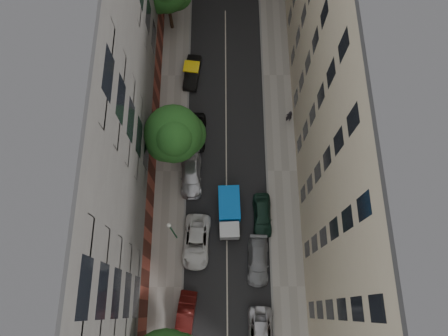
{
  "coord_description": "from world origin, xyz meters",
  "views": [
    {
      "loc": [
        -0.29,
        -13.12,
        37.33
      ],
      "look_at": [
        -0.24,
        -1.8,
        6.0
      ],
      "focal_mm": 32.0,
      "sensor_mm": 36.0,
      "label": 1
    }
  ],
  "objects_px": {
    "car_left_2": "(196,242)",
    "tree_mid": "(175,136)",
    "car_left_3": "(191,175)",
    "car_right_2": "(262,215)",
    "car_left_1": "(186,315)",
    "lamp_post": "(172,230)",
    "pedestrian": "(289,116)",
    "car_right_0": "(260,335)",
    "car_left_4": "(197,132)",
    "car_left_5": "(192,73)",
    "car_right_1": "(258,261)",
    "tarp_truck": "(229,212)"
  },
  "relations": [
    {
      "from": "car_left_2",
      "to": "tree_mid",
      "type": "xyz_separation_m",
      "value": [
        -1.7,
        8.33,
        5.07
      ]
    },
    {
      "from": "car_left_3",
      "to": "car_right_2",
      "type": "height_order",
      "value": "car_right_2"
    },
    {
      "from": "car_left_1",
      "to": "car_right_2",
      "type": "distance_m",
      "value": 11.21
    },
    {
      "from": "lamp_post",
      "to": "pedestrian",
      "type": "xyz_separation_m",
      "value": [
        11.08,
        12.13,
        -2.67
      ]
    },
    {
      "from": "tree_mid",
      "to": "car_right_0",
      "type": "bearing_deg",
      "value": -65.8
    },
    {
      "from": "car_left_4",
      "to": "car_right_0",
      "type": "height_order",
      "value": "car_left_4"
    },
    {
      "from": "car_left_3",
      "to": "car_left_5",
      "type": "xyz_separation_m",
      "value": [
        -0.17,
        11.55,
        -0.02
      ]
    },
    {
      "from": "car_right_1",
      "to": "car_right_2",
      "type": "relative_size",
      "value": 1.08
    },
    {
      "from": "tarp_truck",
      "to": "car_right_2",
      "type": "xyz_separation_m",
      "value": [
        3.11,
        -0.18,
        -0.5
      ]
    },
    {
      "from": "car_left_1",
      "to": "car_right_2",
      "type": "height_order",
      "value": "car_right_2"
    },
    {
      "from": "tarp_truck",
      "to": "lamp_post",
      "type": "distance_m",
      "value": 5.92
    },
    {
      "from": "car_left_5",
      "to": "car_left_3",
      "type": "bearing_deg",
      "value": -82.4
    },
    {
      "from": "car_left_5",
      "to": "pedestrian",
      "type": "bearing_deg",
      "value": -21.79
    },
    {
      "from": "car_left_3",
      "to": "car_right_1",
      "type": "xyz_separation_m",
      "value": [
        6.23,
        -8.25,
        -0.05
      ]
    },
    {
      "from": "car_right_2",
      "to": "pedestrian",
      "type": "distance_m",
      "value": 10.62
    },
    {
      "from": "tarp_truck",
      "to": "tree_mid",
      "type": "bearing_deg",
      "value": 128.15
    },
    {
      "from": "car_right_1",
      "to": "car_left_3",
      "type": "bearing_deg",
      "value": 129.46
    },
    {
      "from": "car_left_2",
      "to": "tarp_truck",
      "type": "bearing_deg",
      "value": 44.68
    },
    {
      "from": "car_right_0",
      "to": "lamp_post",
      "type": "height_order",
      "value": "lamp_post"
    },
    {
      "from": "car_left_1",
      "to": "tarp_truck",
      "type": "bearing_deg",
      "value": 74.76
    },
    {
      "from": "tree_mid",
      "to": "car_left_2",
      "type": "bearing_deg",
      "value": -78.43
    },
    {
      "from": "car_left_3",
      "to": "lamp_post",
      "type": "relative_size",
      "value": 0.86
    },
    {
      "from": "car_left_2",
      "to": "car_left_3",
      "type": "bearing_deg",
      "value": 99.1
    },
    {
      "from": "car_left_5",
      "to": "car_right_0",
      "type": "distance_m",
      "value": 26.78
    },
    {
      "from": "car_right_2",
      "to": "car_left_3",
      "type": "bearing_deg",
      "value": 148.89
    },
    {
      "from": "car_left_1",
      "to": "car_left_4",
      "type": "xyz_separation_m",
      "value": [
        0.66,
        17.38,
        0.03
      ]
    },
    {
      "from": "car_left_2",
      "to": "car_right_2",
      "type": "height_order",
      "value": "car_right_2"
    },
    {
      "from": "car_left_5",
      "to": "car_right_0",
      "type": "relative_size",
      "value": 0.9
    },
    {
      "from": "car_left_5",
      "to": "car_right_2",
      "type": "height_order",
      "value": "car_right_2"
    },
    {
      "from": "car_left_1",
      "to": "pedestrian",
      "type": "bearing_deg",
      "value": 70.07
    },
    {
      "from": "car_right_2",
      "to": "tree_mid",
      "type": "xyz_separation_m",
      "value": [
        -7.84,
        5.86,
        5.06
      ]
    },
    {
      "from": "car_right_2",
      "to": "car_left_2",
      "type": "bearing_deg",
      "value": -158.31
    },
    {
      "from": "car_right_1",
      "to": "pedestrian",
      "type": "height_order",
      "value": "pedestrian"
    },
    {
      "from": "car_right_0",
      "to": "tree_mid",
      "type": "relative_size",
      "value": 0.55
    },
    {
      "from": "car_right_2",
      "to": "car_right_0",
      "type": "bearing_deg",
      "value": -93.17
    },
    {
      "from": "pedestrian",
      "to": "tarp_truck",
      "type": "bearing_deg",
      "value": 53.66
    },
    {
      "from": "car_right_0",
      "to": "car_left_5",
      "type": "bearing_deg",
      "value": 105.14
    },
    {
      "from": "car_left_2",
      "to": "car_right_1",
      "type": "xyz_separation_m",
      "value": [
        5.6,
        -1.73,
        -0.05
      ]
    },
    {
      "from": "car_left_2",
      "to": "pedestrian",
      "type": "relative_size",
      "value": 2.82
    },
    {
      "from": "car_left_2",
      "to": "car_right_1",
      "type": "bearing_deg",
      "value": -13.59
    },
    {
      "from": "car_left_5",
      "to": "pedestrian",
      "type": "xyz_separation_m",
      "value": [
        10.0,
        -5.44,
        0.37
      ]
    },
    {
      "from": "car_left_3",
      "to": "car_left_5",
      "type": "bearing_deg",
      "value": 89.86
    },
    {
      "from": "car_left_1",
      "to": "car_right_0",
      "type": "relative_size",
      "value": 0.89
    },
    {
      "from": "car_left_4",
      "to": "car_right_2",
      "type": "xyz_separation_m",
      "value": [
        6.27,
        -8.58,
        0.01
      ]
    },
    {
      "from": "tarp_truck",
      "to": "car_left_3",
      "type": "relative_size",
      "value": 0.98
    },
    {
      "from": "pedestrian",
      "to": "car_right_2",
      "type": "bearing_deg",
      "value": 68.59
    },
    {
      "from": "car_right_0",
      "to": "pedestrian",
      "type": "distance_m",
      "value": 20.88
    },
    {
      "from": "car_right_0",
      "to": "car_left_1",
      "type": "bearing_deg",
      "value": 167.28
    },
    {
      "from": "car_left_4",
      "to": "car_right_0",
      "type": "distance_m",
      "value": 19.83
    },
    {
      "from": "car_left_4",
      "to": "tree_mid",
      "type": "height_order",
      "value": "tree_mid"
    }
  ]
}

